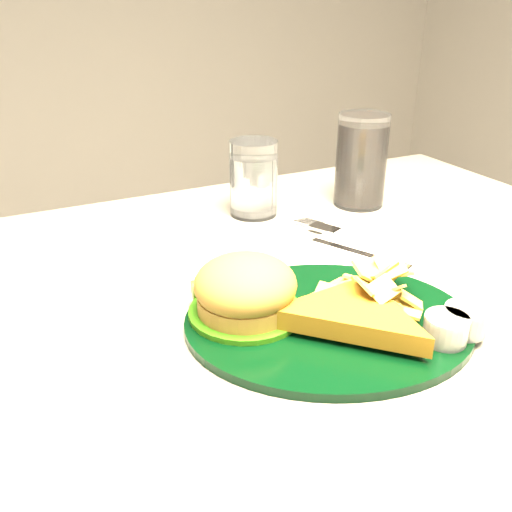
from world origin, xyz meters
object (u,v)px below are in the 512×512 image
(fork_napkin, at_px, (354,251))
(dinner_plate, at_px, (330,297))
(water_glass, at_px, (254,178))
(cola_glass, at_px, (361,160))

(fork_napkin, bearing_deg, dinner_plate, -159.64)
(dinner_plate, distance_m, water_glass, 0.34)
(cola_glass, bearing_deg, fork_napkin, -126.97)
(cola_glass, relative_size, fork_napkin, 0.79)
(water_glass, height_order, fork_napkin, water_glass)
(water_glass, distance_m, cola_glass, 0.18)
(fork_napkin, bearing_deg, cola_glass, 27.24)
(cola_glass, bearing_deg, water_glass, 168.02)
(dinner_plate, distance_m, cola_glass, 0.39)
(fork_napkin, bearing_deg, water_glass, 79.19)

